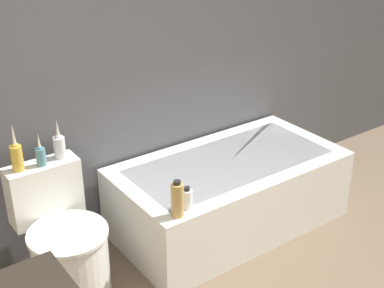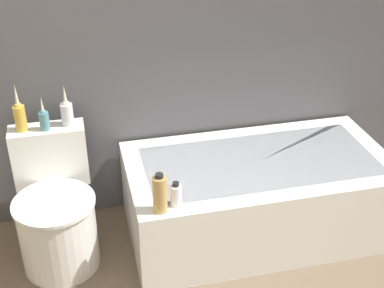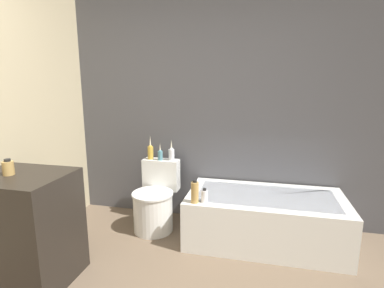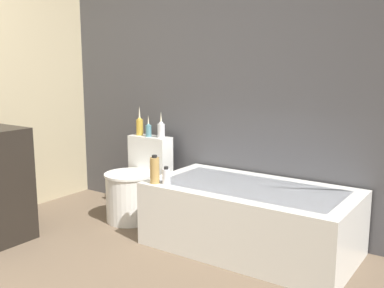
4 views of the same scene
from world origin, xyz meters
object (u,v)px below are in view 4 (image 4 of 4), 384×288
object	(u,v)px
vase_gold	(140,125)
vase_bronze	(161,129)
shampoo_bottle_short	(166,176)
toilet	(135,187)
shampoo_bottle_tall	(155,170)
vase_silver	(148,129)
bathtub	(250,217)

from	to	relation	value
vase_gold	vase_bronze	world-z (taller)	vase_gold
vase_gold	shampoo_bottle_short	world-z (taller)	vase_gold
vase_bronze	toilet	bearing A→B (deg)	-117.81
vase_gold	shampoo_bottle_tall	xyz separation A→B (m)	(0.64, -0.57, -0.22)
vase_bronze	vase_silver	bearing A→B (deg)	-166.21
vase_silver	shampoo_bottle_short	world-z (taller)	vase_silver
vase_silver	vase_bronze	world-z (taller)	vase_bronze
bathtub	vase_bronze	bearing A→B (deg)	166.25
vase_silver	vase_bronze	xyz separation A→B (m)	(0.12, 0.03, 0.01)
vase_bronze	shampoo_bottle_tall	xyz separation A→B (m)	(0.40, -0.58, -0.21)
toilet	shampoo_bottle_short	world-z (taller)	toilet
shampoo_bottle_tall	shampoo_bottle_short	xyz separation A→B (m)	(0.09, 0.03, -0.04)
vase_silver	vase_bronze	distance (m)	0.13
bathtub	vase_silver	xyz separation A→B (m)	(-1.16, 0.22, 0.53)
vase_gold	vase_bronze	size ratio (longest dim) A/B	1.17
bathtub	vase_bronze	size ratio (longest dim) A/B	6.53
vase_bronze	shampoo_bottle_short	distance (m)	0.77
vase_gold	shampoo_bottle_short	xyz separation A→B (m)	(0.73, -0.54, -0.26)
vase_silver	vase_gold	bearing A→B (deg)	170.80
bathtub	vase_bronze	distance (m)	1.20
toilet	shampoo_bottle_short	xyz separation A→B (m)	(0.61, -0.32, 0.25)
vase_silver	shampoo_bottle_tall	distance (m)	0.78
toilet	vase_silver	xyz separation A→B (m)	(-0.00, 0.20, 0.49)
vase_gold	toilet	bearing A→B (deg)	-61.12
shampoo_bottle_tall	bathtub	bearing A→B (deg)	27.35
vase_gold	shampoo_bottle_short	bearing A→B (deg)	-36.66
toilet	shampoo_bottle_tall	world-z (taller)	toilet
shampoo_bottle_short	vase_gold	bearing A→B (deg)	143.34
toilet	shampoo_bottle_short	size ratio (longest dim) A/B	5.35
vase_gold	shampoo_bottle_short	distance (m)	0.94
vase_silver	shampoo_bottle_short	size ratio (longest dim) A/B	1.44
vase_bronze	shampoo_bottle_tall	size ratio (longest dim) A/B	1.07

